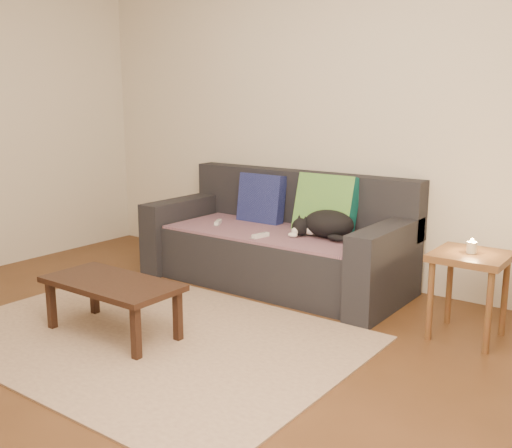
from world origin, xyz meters
name	(u,v)px	position (x,y,z in m)	size (l,w,h in m)	color
ground	(131,345)	(0.00, 0.00, 0.00)	(4.50, 4.50, 0.00)	brown
back_wall	(309,118)	(0.00, 2.00, 1.30)	(4.50, 0.04, 2.60)	beige
sofa	(279,245)	(0.00, 1.57, 0.31)	(2.10, 0.94, 0.87)	#232328
throw_blanket	(272,232)	(0.00, 1.48, 0.43)	(1.66, 0.74, 0.02)	#40294D
cushion_navy	(261,199)	(-0.29, 1.74, 0.63)	(0.41, 0.10, 0.41)	#0F1544
cushion_green	(326,207)	(0.33, 1.74, 0.63)	(0.49, 0.12, 0.49)	#0C514D
cat	(326,224)	(0.45, 1.54, 0.54)	(0.48, 0.35, 0.21)	black
wii_remote_a	(218,222)	(-0.51, 1.43, 0.46)	(0.15, 0.04, 0.03)	white
wii_remote_b	(261,235)	(0.06, 1.25, 0.46)	(0.15, 0.04, 0.03)	white
side_table	(470,268)	(1.58, 1.33, 0.45)	(0.43, 0.43, 0.54)	brown
candle	(472,247)	(1.58, 1.33, 0.58)	(0.06, 0.06, 0.09)	beige
rug	(150,337)	(0.00, 0.15, 0.01)	(2.50, 1.80, 0.01)	tan
coffee_table	(112,288)	(-0.21, 0.05, 0.31)	(0.89, 0.45, 0.36)	black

